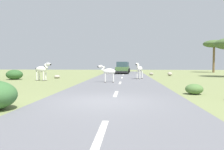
{
  "coord_description": "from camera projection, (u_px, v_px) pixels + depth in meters",
  "views": [
    {
      "loc": [
        0.94,
        -8.44,
        1.52
      ],
      "look_at": [
        -0.11,
        6.33,
        0.74
      ],
      "focal_mm": 34.72,
      "sensor_mm": 36.0,
      "label": 1
    }
  ],
  "objects": [
    {
      "name": "ground_plane",
      "position": [
        103.0,
        102.0,
        8.56
      ],
      "size": [
        90.0,
        90.0,
        0.0
      ],
      "primitive_type": "plane",
      "color": "olive"
    },
    {
      "name": "rock_4",
      "position": [
        170.0,
        74.0,
        26.82
      ],
      "size": [
        0.58,
        0.58,
        0.46
      ],
      "primitive_type": "ellipsoid",
      "color": "#A89E8C",
      "rests_on": "ground_plane"
    },
    {
      "name": "zebra_1",
      "position": [
        42.0,
        70.0,
        19.15
      ],
      "size": [
        1.7,
        0.84,
        1.66
      ],
      "rotation": [
        0.0,
        0.0,
        4.39
      ],
      "color": "silver",
      "rests_on": "ground_plane"
    },
    {
      "name": "lane_markings",
      "position": [
        111.0,
        106.0,
        7.53
      ],
      "size": [
        0.16,
        56.0,
        0.01
      ],
      "color": "silver",
      "rests_on": "road"
    },
    {
      "name": "rock_2",
      "position": [
        151.0,
        74.0,
        28.12
      ],
      "size": [
        0.55,
        0.42,
        0.37
      ],
      "primitive_type": "ellipsoid",
      "color": "gray",
      "rests_on": "ground_plane"
    },
    {
      "name": "zebra_2",
      "position": [
        108.0,
        72.0,
        16.95
      ],
      "size": [
        1.49,
        0.47,
        1.41
      ],
      "rotation": [
        0.0,
        0.0,
        1.66
      ],
      "color": "silver",
      "rests_on": "road"
    },
    {
      "name": "rock_1",
      "position": [
        57.0,
        77.0,
        22.34
      ],
      "size": [
        0.63,
        0.62,
        0.34
      ],
      "primitive_type": "ellipsoid",
      "color": "#A89E8C",
      "rests_on": "ground_plane"
    },
    {
      "name": "bush_3",
      "position": [
        14.0,
        75.0,
        20.67
      ],
      "size": [
        1.56,
        1.4,
        0.93
      ],
      "primitive_type": "ellipsoid",
      "color": "#2D5628",
      "rests_on": "ground_plane"
    },
    {
      "name": "zebra_0",
      "position": [
        139.0,
        69.0,
        20.77
      ],
      "size": [
        0.88,
        1.6,
        1.59
      ],
      "rotation": [
        0.0,
        0.0,
        2.76
      ],
      "color": "silver",
      "rests_on": "road"
    },
    {
      "name": "road",
      "position": [
        113.0,
        102.0,
        8.53
      ],
      "size": [
        6.0,
        64.0,
        0.05
      ],
      "primitive_type": "cube",
      "color": "slate",
      "rests_on": "ground_plane"
    },
    {
      "name": "tree_2",
      "position": [
        214.0,
        44.0,
        36.47
      ],
      "size": [
        3.57,
        3.57,
        5.49
      ],
      "color": "brown",
      "rests_on": "ground_plane"
    },
    {
      "name": "car_1",
      "position": [
        124.0,
        67.0,
        37.61
      ],
      "size": [
        2.12,
        4.39,
        1.74
      ],
      "rotation": [
        0.0,
        0.0,
        3.11
      ],
      "color": "#476B38",
      "rests_on": "road"
    },
    {
      "name": "bush_2",
      "position": [
        194.0,
        89.0,
        10.7
      ],
      "size": [
        0.87,
        0.78,
        0.52
      ],
      "primitive_type": "ellipsoid",
      "color": "#4C7038",
      "rests_on": "ground_plane"
    },
    {
      "name": "car_0",
      "position": [
        122.0,
        68.0,
        32.22
      ],
      "size": [
        2.09,
        4.37,
        1.74
      ],
      "rotation": [
        0.0,
        0.0,
        3.12
      ],
      "color": "#476B38",
      "rests_on": "road"
    }
  ]
}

